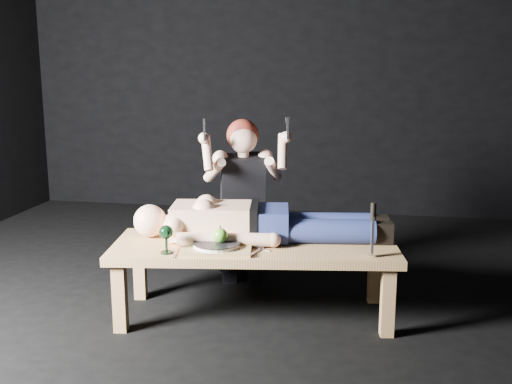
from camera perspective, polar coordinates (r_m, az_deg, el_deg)
ground at (r=4.02m, az=-4.04°, el=-9.85°), size 5.00×5.00×0.00m
back_wall at (r=6.19m, az=1.55°, el=11.99°), size 5.00×0.00×5.00m
table at (r=3.67m, az=-0.14°, el=-8.20°), size 1.73×0.84×0.45m
lying_man at (r=3.67m, az=0.69°, el=-2.45°), size 1.65×0.70×0.25m
kneeling_woman at (r=4.12m, az=-1.34°, el=-0.76°), size 0.80×0.85×1.17m
serving_tray at (r=3.48m, az=-3.70°, el=-5.27°), size 0.43×0.34×0.02m
plate at (r=3.47m, az=-3.71°, el=-4.93°), size 0.30×0.30×0.02m
apple at (r=3.46m, az=-3.35°, el=-4.07°), size 0.09×0.09×0.09m
goblet at (r=3.44m, az=-8.38°, el=-4.39°), size 0.09×0.09×0.16m
fork_flat at (r=3.45m, az=-7.48°, el=-5.66°), size 0.04×0.18×0.01m
knife_flat at (r=3.45m, az=0.13°, el=-5.54°), size 0.06×0.17×0.01m
spoon_flat at (r=3.51m, az=0.16°, el=-5.26°), size 0.16×0.09×0.01m
carving_knife at (r=3.38m, az=10.82°, el=-3.50°), size 0.04×0.05×0.30m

